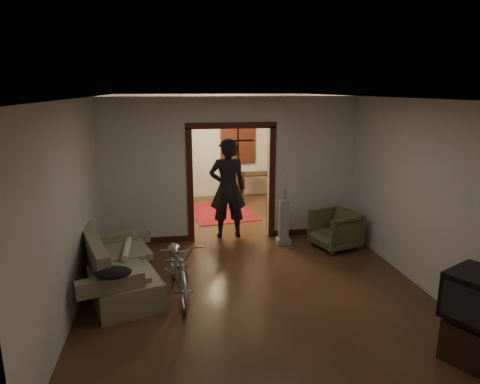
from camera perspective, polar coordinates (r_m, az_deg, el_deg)
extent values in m
cube|color=#371F11|center=(8.02, -0.36, -7.85)|extent=(5.00, 8.50, 0.01)
cube|color=white|center=(7.47, -0.39, 12.57)|extent=(5.00, 8.50, 0.01)
cube|color=beige|center=(11.78, -3.70, 6.10)|extent=(5.00, 0.02, 2.80)
cube|color=beige|center=(7.64, -19.22, 1.25)|extent=(0.02, 8.50, 2.80)
cube|color=beige|center=(8.39, 16.76, 2.48)|extent=(0.02, 8.50, 2.80)
cube|color=beige|center=(8.35, -1.20, 3.01)|extent=(5.00, 0.14, 2.80)
cube|color=#37140C|center=(8.41, -1.19, 1.00)|extent=(1.74, 0.20, 2.32)
cube|color=black|center=(11.82, -0.29, 6.89)|extent=(0.98, 0.06, 1.28)
sphere|color=#FFE0A5|center=(9.96, -2.72, 10.23)|extent=(0.24, 0.24, 0.24)
cube|color=silver|center=(8.52, 5.89, 2.13)|extent=(0.08, 0.01, 0.12)
cube|color=#686345|center=(6.64, -15.92, -9.04)|extent=(1.39, 2.08, 0.88)
cylinder|color=beige|center=(6.87, -14.88, -7.36)|extent=(0.10, 0.82, 0.10)
ellipsoid|color=black|center=(5.71, -16.53, -10.28)|extent=(0.45, 0.34, 0.13)
imported|color=silver|center=(6.37, -8.20, -9.59)|extent=(0.77, 1.74, 0.88)
imported|color=#4A4F2C|center=(8.27, 12.55, -4.93)|extent=(0.96, 0.95, 0.71)
cube|color=black|center=(5.60, 28.39, -17.04)|extent=(0.67, 0.64, 0.47)
cube|color=black|center=(5.36, 29.05, -11.99)|extent=(0.78, 0.75, 0.52)
cube|color=gray|center=(8.29, 5.83, -4.01)|extent=(0.31, 0.26, 0.87)
imported|color=black|center=(8.51, -1.66, 0.48)|extent=(0.73, 0.48, 2.01)
cube|color=maroon|center=(10.45, -2.66, -2.68)|extent=(1.73, 2.10, 0.01)
cube|color=black|center=(11.46, -10.33, 3.37)|extent=(1.00, 0.63, 1.88)
sphere|color=#1E5972|center=(11.32, -10.54, 8.35)|extent=(0.30, 0.30, 0.30)
cube|color=black|center=(11.69, 2.25, 0.81)|extent=(1.02, 0.71, 0.69)
cube|color=black|center=(11.12, -0.56, 0.65)|extent=(0.46, 0.46, 0.88)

